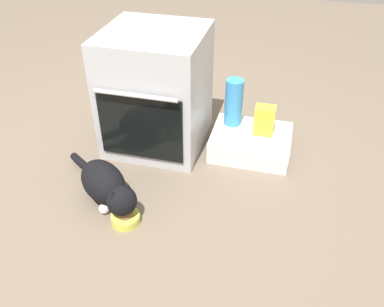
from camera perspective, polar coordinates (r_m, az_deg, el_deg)
The scene contains 7 objects.
ground at distance 2.39m, azimuth -7.38°, elevation -3.34°, with size 8.00×8.00×0.00m, color #6B5B4C.
oven at distance 2.51m, azimuth -5.06°, elevation 8.81°, with size 0.58×0.63×0.73m.
pantry_cabinet at distance 2.56m, azimuth 8.23°, elevation 1.54°, with size 0.48×0.38×0.14m, color white.
food_bowl at distance 2.12m, azimuth -9.30°, elevation -8.88°, with size 0.15×0.15×0.08m.
cat at distance 2.19m, azimuth -11.90°, elevation -4.38°, with size 0.58×0.48×0.22m.
water_bottle at distance 2.53m, azimuth 5.87°, elevation 7.15°, with size 0.11×0.11×0.30m, color #388CD1.
snack_bag at distance 2.49m, azimuth 10.11°, elevation 4.60°, with size 0.12×0.09×0.18m, color yellow.
Camera 1 is at (0.76, -1.70, 1.51)m, focal length 38.04 mm.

